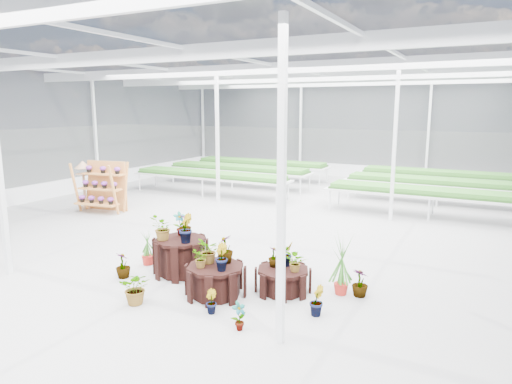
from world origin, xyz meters
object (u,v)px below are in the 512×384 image
at_px(plinth_tall, 181,256).
at_px(plinth_low, 283,280).
at_px(plinth_mid, 216,281).
at_px(bird_table, 84,185).
at_px(shelf_rack, 101,187).

distance_m(plinth_tall, plinth_low, 2.21).
xyz_separation_m(plinth_tall, plinth_low, (2.20, 0.10, -0.14)).
height_order(plinth_mid, bird_table, bird_table).
xyz_separation_m(plinth_tall, shelf_rack, (-5.58, 3.34, 0.44)).
height_order(plinth_low, shelf_rack, shelf_rack).
bearing_deg(plinth_low, shelf_rack, 157.35).
xyz_separation_m(plinth_low, shelf_rack, (-7.78, 3.24, 0.58)).
height_order(plinth_tall, bird_table, bird_table).
bearing_deg(plinth_tall, plinth_low, 2.60).
xyz_separation_m(plinth_mid, shelf_rack, (-6.78, 3.94, 0.53)).
relative_size(plinth_low, shelf_rack, 0.61).
height_order(shelf_rack, bird_table, shelf_rack).
distance_m(plinth_tall, bird_table, 7.36).
bearing_deg(plinth_mid, shelf_rack, 149.80).
distance_m(plinth_tall, shelf_rack, 6.52).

